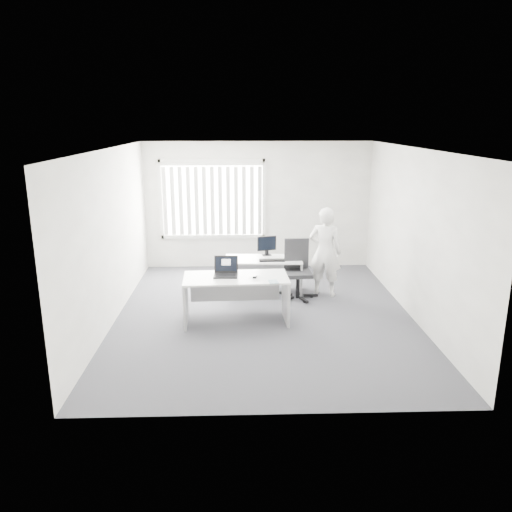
{
  "coord_description": "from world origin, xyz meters",
  "views": [
    {
      "loc": [
        -0.4,
        -7.98,
        3.22
      ],
      "look_at": [
        -0.13,
        0.15,
        1.01
      ],
      "focal_mm": 35.0,
      "sensor_mm": 36.0,
      "label": 1
    }
  ],
  "objects_px": {
    "desk_far": "(263,268)",
    "monitor": "(267,246)",
    "desk_near": "(236,289)",
    "office_chair": "(297,280)",
    "laptop": "(226,267)",
    "person": "(325,252)"
  },
  "relations": [
    {
      "from": "person",
      "to": "monitor",
      "type": "distance_m",
      "value": 1.16
    },
    {
      "from": "desk_far",
      "to": "office_chair",
      "type": "distance_m",
      "value": 0.72
    },
    {
      "from": "desk_near",
      "to": "desk_far",
      "type": "relative_size",
      "value": 1.16
    },
    {
      "from": "monitor",
      "to": "desk_near",
      "type": "bearing_deg",
      "value": -124.0
    },
    {
      "from": "desk_far",
      "to": "monitor",
      "type": "distance_m",
      "value": 0.46
    },
    {
      "from": "desk_near",
      "to": "monitor",
      "type": "relative_size",
      "value": 4.54
    },
    {
      "from": "person",
      "to": "monitor",
      "type": "height_order",
      "value": "person"
    },
    {
      "from": "office_chair",
      "to": "monitor",
      "type": "distance_m",
      "value": 0.95
    },
    {
      "from": "person",
      "to": "laptop",
      "type": "height_order",
      "value": "person"
    },
    {
      "from": "office_chair",
      "to": "laptop",
      "type": "distance_m",
      "value": 1.82
    },
    {
      "from": "desk_near",
      "to": "monitor",
      "type": "height_order",
      "value": "monitor"
    },
    {
      "from": "desk_near",
      "to": "desk_far",
      "type": "bearing_deg",
      "value": 67.9
    },
    {
      "from": "desk_near",
      "to": "office_chair",
      "type": "height_order",
      "value": "office_chair"
    },
    {
      "from": "monitor",
      "to": "desk_far",
      "type": "bearing_deg",
      "value": -122.98
    },
    {
      "from": "laptop",
      "to": "monitor",
      "type": "height_order",
      "value": "laptop"
    },
    {
      "from": "laptop",
      "to": "office_chair",
      "type": "bearing_deg",
      "value": 42.42
    },
    {
      "from": "office_chair",
      "to": "laptop",
      "type": "xyz_separation_m",
      "value": [
        -1.31,
        -1.11,
        0.58
      ]
    },
    {
      "from": "office_chair",
      "to": "person",
      "type": "xyz_separation_m",
      "value": [
        0.53,
        0.13,
        0.5
      ]
    },
    {
      "from": "desk_near",
      "to": "person",
      "type": "xyz_separation_m",
      "value": [
        1.67,
        1.27,
        0.29
      ]
    },
    {
      "from": "laptop",
      "to": "person",
      "type": "bearing_deg",
      "value": 36.23
    },
    {
      "from": "desk_far",
      "to": "monitor",
      "type": "xyz_separation_m",
      "value": [
        0.08,
        0.24,
        0.38
      ]
    },
    {
      "from": "desk_far",
      "to": "laptop",
      "type": "height_order",
      "value": "laptop"
    }
  ]
}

